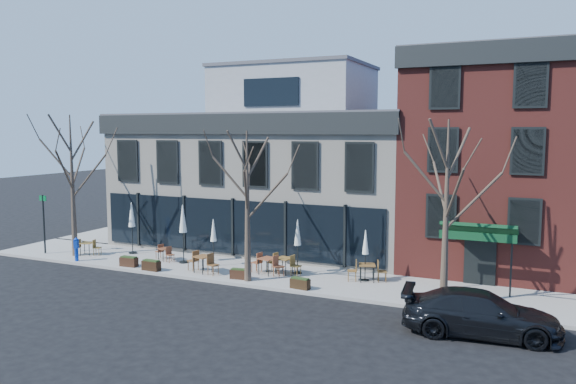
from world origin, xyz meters
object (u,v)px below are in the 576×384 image
at_px(call_box, 76,248).
at_px(umbrella_0, 132,218).
at_px(parked_sedan, 481,313).
at_px(cafe_set_0, 87,247).

relative_size(call_box, umbrella_0, 0.44).
xyz_separation_m(parked_sedan, call_box, (-21.06, 2.20, 0.05)).
bearing_deg(parked_sedan, call_box, 77.52).
relative_size(parked_sedan, cafe_set_0, 3.17).
relative_size(cafe_set_0, umbrella_0, 0.58).
bearing_deg(call_box, umbrella_0, 61.31).
distance_m(parked_sedan, umbrella_0, 20.22).
xyz_separation_m(call_box, umbrella_0, (1.51, 2.76, 1.40)).
bearing_deg(call_box, parked_sedan, -5.96).
distance_m(call_box, cafe_set_0, 1.51).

